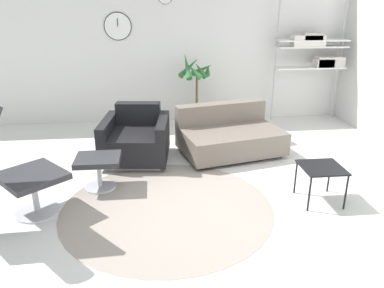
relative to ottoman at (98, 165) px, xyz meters
The scene contains 9 objects.
ground_plane 1.15m from the ottoman, 21.46° to the right, with size 12.00×12.00×0.00m, color silver.
wall_back 3.02m from the ottoman, 68.44° to the left, with size 12.00×0.09×2.80m.
round_rug 0.97m from the ottoman, 35.45° to the right, with size 2.20×2.20×0.01m.
ottoman is the anchor object (origin of this frame).
armchair_red 0.90m from the ottoman, 64.14° to the left, with size 0.94×0.97×0.71m.
couch_low 1.93m from the ottoman, 28.78° to the left, with size 1.53×1.21×0.65m.
side_table 2.45m from the ottoman, 13.09° to the right, with size 0.43×0.43×0.40m.
potted_plant 2.57m from the ottoman, 57.69° to the left, with size 0.62×0.56×1.26m.
shelf_unit 4.24m from the ottoman, 33.97° to the left, with size 1.21×0.28×2.10m.
Camera 1 is at (-0.37, -3.56, 2.02)m, focal length 35.00 mm.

